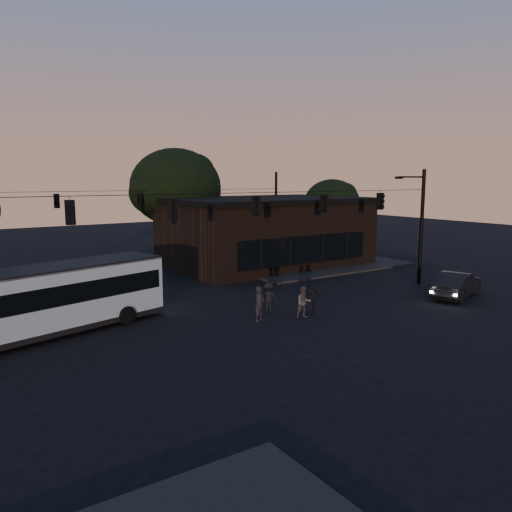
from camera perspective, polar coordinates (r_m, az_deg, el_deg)
ground at (r=22.90m, az=5.67°, el=-8.72°), size 120.00×120.00×0.00m
sidewalk_far_right at (r=40.85m, az=6.11°, el=-0.83°), size 14.00×10.00×0.15m
building at (r=40.23m, az=1.08°, el=2.86°), size 15.40×10.41×5.40m
tree_behind at (r=42.74m, az=-9.18°, el=7.78°), size 7.60×7.60×9.43m
tree_right at (r=47.31m, az=8.66°, el=5.99°), size 5.20×5.20×6.86m
signal_rig_near at (r=25.16m, az=0.00°, el=3.26°), size 26.24×0.30×7.50m
signal_rig_far at (r=39.43m, az=-13.17°, el=4.69°), size 26.24×0.30×7.50m
bus at (r=23.90m, az=-22.77°, el=-4.36°), size 11.19×5.21×3.07m
car at (r=31.51m, az=21.95°, el=-3.03°), size 4.91×2.94×1.53m
pedestrian_a at (r=24.37m, az=0.41°, el=-5.49°), size 0.73×0.61×1.72m
pedestrian_b at (r=25.04m, az=5.47°, el=-5.29°), size 0.93×0.82×1.60m
pedestrian_c at (r=25.84m, az=6.45°, el=-4.79°), size 1.00×0.48×1.66m
pedestrian_d at (r=25.98m, az=1.46°, el=-4.76°), size 1.17×1.05×1.57m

